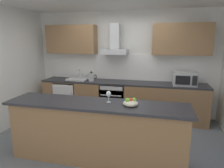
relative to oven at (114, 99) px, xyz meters
The scene contains 14 objects.
ground 1.45m from the oven, 82.13° to the right, with size 5.54×4.41×0.02m, color slate.
wall_back 0.95m from the oven, 65.20° to the left, with size 5.54×0.12×2.60m, color white.
backsplash_tile 0.86m from the oven, 60.69° to the left, with size 3.86×0.02×0.66m, color white.
counter_back 0.19m from the oven, ahead, with size 3.99×0.60×0.90m.
counter_island 1.89m from the oven, 85.41° to the right, with size 2.80×0.64×0.96m.
upper_cabinets 1.47m from the oven, 43.21° to the left, with size 3.94×0.32×0.70m.
oven is the anchor object (origin of this frame).
refrigerator 1.23m from the oven, behind, with size 0.58×0.60×0.85m.
microwave 1.73m from the oven, ahead, with size 0.50×0.38×0.30m.
sink 1.05m from the oven, behind, with size 0.50×0.40×0.26m.
kettle 0.78m from the oven, behind, with size 0.29×0.15×0.24m.
range_hood 1.33m from the oven, 90.00° to the left, with size 0.62×0.45×0.72m.
wine_glass 1.94m from the oven, 79.59° to the right, with size 0.08×0.08×0.18m.
fruit_bowl 2.09m from the oven, 70.20° to the right, with size 0.22×0.22×0.13m.
Camera 1 is at (0.87, -3.28, 1.89)m, focal length 31.92 mm.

